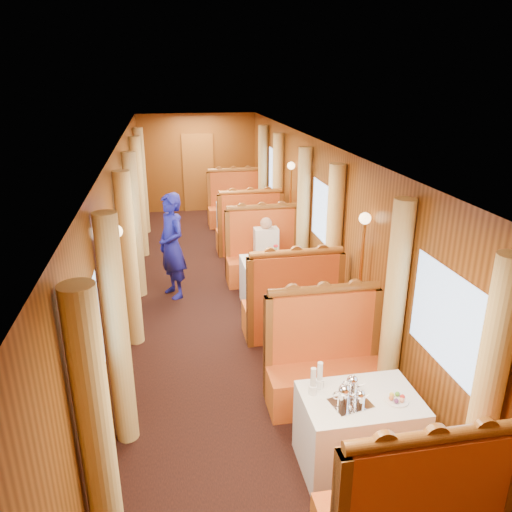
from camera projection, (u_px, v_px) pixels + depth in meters
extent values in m
cube|color=brown|center=(199.00, 173.00, 12.96)|extent=(0.80, 0.04, 2.00)
cube|color=white|center=(358.00, 432.00, 4.57)|extent=(1.05, 0.72, 0.75)
cube|color=#B82F14|center=(427.00, 490.00, 3.33)|extent=(1.30, 0.12, 0.80)
cylinder|color=brown|center=(436.00, 437.00, 3.18)|extent=(1.23, 0.10, 0.10)
cube|color=#B82F14|center=(325.00, 385.00, 5.50)|extent=(1.30, 0.55, 0.45)
cube|color=#B82F14|center=(322.00, 326.00, 5.48)|extent=(1.30, 0.12, 0.80)
cylinder|color=brown|center=(324.00, 289.00, 5.33)|extent=(1.23, 0.10, 0.10)
cube|color=white|center=(276.00, 283.00, 7.80)|extent=(1.05, 0.72, 0.75)
cube|color=#B82F14|center=(290.00, 319.00, 6.98)|extent=(1.30, 0.55, 0.45)
cube|color=#B82F14|center=(295.00, 284.00, 6.56)|extent=(1.30, 0.12, 0.80)
cylinder|color=brown|center=(296.00, 253.00, 6.41)|extent=(1.23, 0.10, 0.10)
cube|color=#B82F14|center=(264.00, 269.00, 8.73)|extent=(1.30, 0.55, 0.45)
cube|color=#B82F14|center=(262.00, 232.00, 8.71)|extent=(1.30, 0.12, 0.80)
cylinder|color=brown|center=(262.00, 207.00, 8.56)|extent=(1.23, 0.10, 0.10)
cube|color=white|center=(242.00, 221.00, 11.03)|extent=(1.05, 0.72, 0.75)
cube|color=#B82F14|center=(249.00, 241.00, 10.21)|extent=(1.30, 0.55, 0.45)
cube|color=#B82F14|center=(251.00, 214.00, 9.79)|extent=(1.30, 0.12, 0.80)
cylinder|color=brown|center=(250.00, 192.00, 9.64)|extent=(1.23, 0.10, 0.10)
cube|color=#B82F14|center=(236.00, 216.00, 11.96)|extent=(1.30, 0.55, 0.45)
cube|color=#B82F14|center=(234.00, 188.00, 11.94)|extent=(1.30, 0.12, 0.80)
cylinder|color=brown|center=(234.00, 170.00, 11.79)|extent=(1.23, 0.10, 0.10)
cube|color=silver|center=(351.00, 404.00, 4.35)|extent=(0.39, 0.32, 0.01)
cylinder|color=white|center=(397.00, 400.00, 4.39)|extent=(0.21, 0.21, 0.01)
cylinder|color=white|center=(313.00, 390.00, 4.48)|extent=(0.08, 0.08, 0.08)
cylinder|color=white|center=(313.00, 377.00, 4.43)|extent=(0.05, 0.05, 0.18)
cylinder|color=white|center=(319.00, 384.00, 4.57)|extent=(0.08, 0.08, 0.08)
cylinder|color=white|center=(320.00, 371.00, 4.52)|extent=(0.05, 0.05, 0.18)
cylinder|color=silver|center=(276.00, 256.00, 7.66)|extent=(0.06, 0.06, 0.14)
cylinder|color=silver|center=(243.00, 201.00, 10.86)|extent=(0.06, 0.06, 0.14)
cylinder|color=#E4C774|center=(99.00, 451.00, 3.22)|extent=(0.22, 0.22, 2.35)
cylinder|color=#E4C774|center=(117.00, 334.00, 4.66)|extent=(0.22, 0.22, 2.35)
cylinder|color=#E4C774|center=(486.00, 404.00, 3.68)|extent=(0.22, 0.22, 2.35)
cylinder|color=#E4C774|center=(394.00, 310.00, 5.12)|extent=(0.22, 0.22, 2.35)
cylinder|color=#E4C774|center=(129.00, 261.00, 6.45)|extent=(0.22, 0.22, 2.35)
cylinder|color=#E4C774|center=(134.00, 227.00, 7.88)|extent=(0.22, 0.22, 2.35)
cylinder|color=#E4C774|center=(333.00, 248.00, 6.91)|extent=(0.22, 0.22, 2.35)
cylinder|color=#E4C774|center=(303.00, 218.00, 8.35)|extent=(0.22, 0.22, 2.35)
cylinder|color=#E4C774|center=(139.00, 198.00, 9.67)|extent=(0.22, 0.22, 2.35)
cylinder|color=#E4C774|center=(142.00, 181.00, 11.11)|extent=(0.22, 0.22, 2.35)
cylinder|color=#E4C774|center=(278.00, 192.00, 10.14)|extent=(0.22, 0.22, 2.35)
cylinder|color=#E4C774|center=(263.00, 177.00, 11.58)|extent=(0.22, 0.22, 2.35)
cylinder|color=#BF8C3F|center=(124.00, 312.00, 5.63)|extent=(0.04, 0.04, 1.85)
sphere|color=#FFD18C|center=(116.00, 231.00, 5.30)|extent=(0.14, 0.14, 0.14)
cylinder|color=#BF8C3F|center=(359.00, 293.00, 6.11)|extent=(0.04, 0.04, 1.85)
sphere|color=#FFD18C|center=(365.00, 218.00, 5.77)|extent=(0.14, 0.14, 0.14)
cylinder|color=#BF8C3F|center=(137.00, 224.00, 8.86)|extent=(0.04, 0.04, 1.85)
sphere|color=#FFD18C|center=(132.00, 171.00, 8.53)|extent=(0.14, 0.14, 0.14)
cylinder|color=#BF8C3F|center=(290.00, 217.00, 9.33)|extent=(0.04, 0.04, 1.85)
sphere|color=#FFD18C|center=(291.00, 166.00, 9.00)|extent=(0.14, 0.14, 0.14)
imported|color=navy|center=(172.00, 246.00, 7.96)|extent=(0.64, 0.74, 1.72)
cube|color=beige|center=(266.00, 244.00, 8.40)|extent=(0.40, 0.24, 0.55)
sphere|color=tan|center=(266.00, 223.00, 8.28)|extent=(0.20, 0.20, 0.20)
cube|color=beige|center=(268.00, 260.00, 8.32)|extent=(0.36, 0.30, 0.14)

